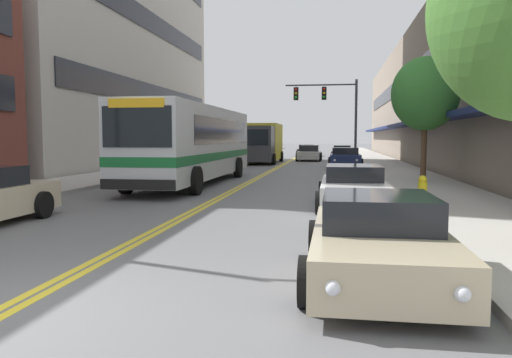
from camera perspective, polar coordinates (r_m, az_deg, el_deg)
The scene contains 17 objects.
ground_plane at distance 42.30m, azimuth 3.88°, elevation 2.06°, with size 240.00×240.00×0.00m, color slate.
sidewalk_left at distance 43.53m, azimuth -5.65°, elevation 2.21°, with size 3.46×106.00×0.13m.
sidewalk_right at distance 42.28m, azimuth 13.70°, elevation 2.03°, with size 3.46×106.00×0.13m.
centre_line at distance 42.30m, azimuth 3.88°, elevation 2.07°, with size 0.34×106.00×0.01m.
storefront_row_right at distance 43.27m, azimuth 21.81°, elevation 8.67°, with size 9.10×68.00×10.38m.
city_bus at distance 21.73m, azimuth -7.05°, elevation 4.32°, with size 2.83×12.55×3.23m.
car_black_parked_left_near at distance 36.15m, azimuth -3.87°, elevation 2.60°, with size 2.09×4.71×1.33m.
car_beige_parked_right_foreground at distance 7.16m, azimuth 13.78°, elevation -6.83°, with size 2.02×4.20×1.18m.
car_navy_parked_right_mid at distance 33.45m, azimuth 10.15°, elevation 2.36°, with size 2.20×4.15×1.32m.
car_slate_blue_parked_right_far at distance 48.59m, azimuth 9.79°, elevation 3.03°, with size 2.09×4.72×1.24m.
car_white_parked_right_end at distance 14.37m, azimuth 11.09°, elevation -0.98°, with size 2.04×4.76×1.19m.
car_silver_moving_lead at distance 43.28m, azimuth 6.12°, elevation 2.93°, with size 2.11×4.78×1.33m.
car_charcoal_moving_second at distance 53.80m, azimuth 5.80°, elevation 3.23°, with size 2.03×4.70×1.24m.
box_truck at distance 38.91m, azimuth 0.64°, elevation 4.21°, with size 2.81×7.66×3.07m.
traffic_signal_mast at distance 36.37m, azimuth 8.59°, elevation 8.38°, with size 5.11×0.38×6.08m.
street_tree_right_mid at distance 22.24m, azimuth 18.78°, elevation 9.19°, with size 2.79×2.79×5.21m.
fire_hydrant at distance 13.47m, azimuth 18.47°, elevation -1.47°, with size 0.31×0.23×0.88m.
Camera 1 is at (3.70, -5.09, 1.97)m, focal length 35.00 mm.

